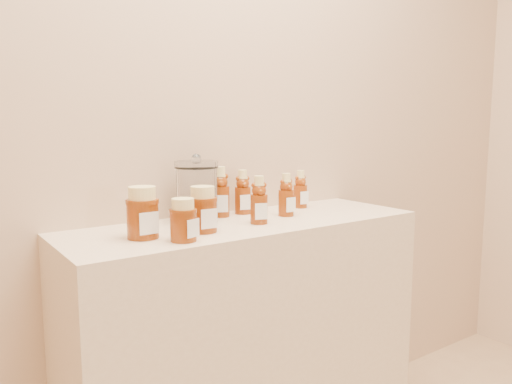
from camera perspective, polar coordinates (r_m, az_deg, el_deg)
wall_back at (r=1.77m, az=-4.75°, el=12.11°), size 3.50×0.02×2.70m
display_table at (r=1.77m, az=-0.96°, el=-17.82°), size 1.20×0.40×0.90m
bear_bottle_back_left at (r=1.70m, az=-4.11°, el=0.40°), size 0.09×0.09×0.19m
bear_bottle_back_mid at (r=1.76m, az=-1.53°, el=0.34°), size 0.07×0.07×0.18m
bear_bottle_back_right at (r=1.89m, az=5.09°, el=0.61°), size 0.06×0.06×0.16m
bear_bottle_front_left at (r=1.58m, az=0.34°, el=-0.54°), size 0.08×0.08×0.17m
bear_bottle_front_right at (r=1.72m, az=3.46°, el=0.02°), size 0.06×0.06×0.17m
honey_jar_left at (r=1.42m, az=-12.84°, el=-2.29°), size 0.09×0.09×0.15m
honey_jar_back at (r=1.47m, az=-6.10°, el=-1.97°), size 0.09×0.09×0.14m
honey_jar_front at (r=1.37m, az=-8.32°, el=-3.16°), size 0.10×0.10×0.12m
glass_canister at (r=1.62m, az=-6.78°, el=0.33°), size 0.18×0.18×0.22m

